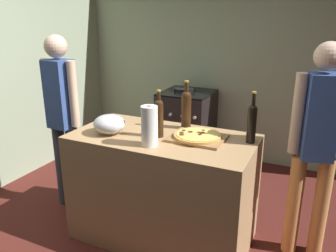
{
  "coord_description": "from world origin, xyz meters",
  "views": [
    {
      "loc": [
        1.15,
        -1.53,
        1.76
      ],
      "look_at": [
        0.08,
        0.73,
        0.94
      ],
      "focal_mm": 35.9,
      "sensor_mm": 36.0,
      "label": 1
    }
  ],
  "objects_px": {
    "paper_towel_roll": "(150,126)",
    "wine_bottle_dark": "(186,108)",
    "stove": "(187,127)",
    "person_in_stripes": "(63,114)",
    "wine_bottle_clear": "(159,116)",
    "pizza": "(197,135)",
    "person_in_red": "(317,142)",
    "mixing_bowl": "(109,124)",
    "wine_bottle_amber": "(252,121)"
  },
  "relations": [
    {
      "from": "stove",
      "to": "person_in_red",
      "type": "xyz_separation_m",
      "value": [
        1.48,
        -1.25,
        0.47
      ]
    },
    {
      "from": "paper_towel_roll",
      "to": "pizza",
      "type": "bearing_deg",
      "value": 45.0
    },
    {
      "from": "wine_bottle_amber",
      "to": "pizza",
      "type": "bearing_deg",
      "value": -164.33
    },
    {
      "from": "pizza",
      "to": "person_in_red",
      "type": "distance_m",
      "value": 0.84
    },
    {
      "from": "paper_towel_roll",
      "to": "wine_bottle_clear",
      "type": "distance_m",
      "value": 0.19
    },
    {
      "from": "wine_bottle_dark",
      "to": "person_in_stripes",
      "type": "xyz_separation_m",
      "value": [
        -1.12,
        -0.19,
        -0.14
      ]
    },
    {
      "from": "wine_bottle_amber",
      "to": "paper_towel_roll",
      "type": "bearing_deg",
      "value": -150.0
    },
    {
      "from": "person_in_red",
      "to": "paper_towel_roll",
      "type": "bearing_deg",
      "value": -155.17
    },
    {
      "from": "paper_towel_roll",
      "to": "wine_bottle_dark",
      "type": "height_order",
      "value": "wine_bottle_dark"
    },
    {
      "from": "wine_bottle_amber",
      "to": "mixing_bowl",
      "type": "bearing_deg",
      "value": -165.27
    },
    {
      "from": "wine_bottle_amber",
      "to": "wine_bottle_dark",
      "type": "distance_m",
      "value": 0.55
    },
    {
      "from": "paper_towel_roll",
      "to": "wine_bottle_dark",
      "type": "relative_size",
      "value": 0.74
    },
    {
      "from": "paper_towel_roll",
      "to": "wine_bottle_dark",
      "type": "distance_m",
      "value": 0.47
    },
    {
      "from": "stove",
      "to": "mixing_bowl",
      "type": "bearing_deg",
      "value": -89.26
    },
    {
      "from": "wine_bottle_amber",
      "to": "person_in_stripes",
      "type": "xyz_separation_m",
      "value": [
        -1.66,
        -0.09,
        -0.12
      ]
    },
    {
      "from": "paper_towel_roll",
      "to": "stove",
      "type": "bearing_deg",
      "value": 103.66
    },
    {
      "from": "stove",
      "to": "person_in_stripes",
      "type": "distance_m",
      "value": 1.66
    },
    {
      "from": "stove",
      "to": "wine_bottle_clear",
      "type": "bearing_deg",
      "value": -75.49
    },
    {
      "from": "pizza",
      "to": "mixing_bowl",
      "type": "relative_size",
      "value": 1.43
    },
    {
      "from": "stove",
      "to": "person_in_stripes",
      "type": "bearing_deg",
      "value": -112.61
    },
    {
      "from": "pizza",
      "to": "mixing_bowl",
      "type": "xyz_separation_m",
      "value": [
        -0.66,
        -0.17,
        0.05
      ]
    },
    {
      "from": "paper_towel_roll",
      "to": "wine_bottle_amber",
      "type": "xyz_separation_m",
      "value": [
        0.63,
        0.36,
        0.02
      ]
    },
    {
      "from": "wine_bottle_clear",
      "to": "stove",
      "type": "distance_m",
      "value": 1.71
    },
    {
      "from": "wine_bottle_amber",
      "to": "person_in_red",
      "type": "height_order",
      "value": "person_in_red"
    },
    {
      "from": "pizza",
      "to": "person_in_red",
      "type": "bearing_deg",
      "value": 16.13
    },
    {
      "from": "pizza",
      "to": "person_in_red",
      "type": "xyz_separation_m",
      "value": [
        0.8,
        0.23,
        -0.0
      ]
    },
    {
      "from": "pizza",
      "to": "mixing_bowl",
      "type": "bearing_deg",
      "value": -165.8
    },
    {
      "from": "pizza",
      "to": "wine_bottle_clear",
      "type": "height_order",
      "value": "wine_bottle_clear"
    },
    {
      "from": "pizza",
      "to": "person_in_stripes",
      "type": "xyz_separation_m",
      "value": [
        -1.29,
        0.01,
        0.01
      ]
    },
    {
      "from": "paper_towel_roll",
      "to": "wine_bottle_dark",
      "type": "xyz_separation_m",
      "value": [
        0.08,
        0.47,
        0.03
      ]
    },
    {
      "from": "mixing_bowl",
      "to": "person_in_stripes",
      "type": "height_order",
      "value": "person_in_stripes"
    },
    {
      "from": "mixing_bowl",
      "to": "person_in_red",
      "type": "distance_m",
      "value": 1.52
    },
    {
      "from": "wine_bottle_amber",
      "to": "stove",
      "type": "xyz_separation_m",
      "value": [
        -1.05,
        1.38,
        -0.6
      ]
    },
    {
      "from": "paper_towel_roll",
      "to": "wine_bottle_amber",
      "type": "height_order",
      "value": "wine_bottle_amber"
    },
    {
      "from": "wine_bottle_clear",
      "to": "person_in_stripes",
      "type": "height_order",
      "value": "person_in_stripes"
    },
    {
      "from": "paper_towel_roll",
      "to": "person_in_red",
      "type": "bearing_deg",
      "value": 24.83
    },
    {
      "from": "mixing_bowl",
      "to": "wine_bottle_clear",
      "type": "xyz_separation_m",
      "value": [
        0.38,
        0.1,
        0.08
      ]
    },
    {
      "from": "wine_bottle_clear",
      "to": "pizza",
      "type": "bearing_deg",
      "value": 13.67
    },
    {
      "from": "pizza",
      "to": "paper_towel_roll",
      "type": "distance_m",
      "value": 0.38
    },
    {
      "from": "pizza",
      "to": "paper_towel_roll",
      "type": "xyz_separation_m",
      "value": [
        -0.26,
        -0.26,
        0.11
      ]
    },
    {
      "from": "paper_towel_roll",
      "to": "person_in_stripes",
      "type": "height_order",
      "value": "person_in_stripes"
    },
    {
      "from": "wine_bottle_dark",
      "to": "pizza",
      "type": "bearing_deg",
      "value": -49.58
    },
    {
      "from": "wine_bottle_clear",
      "to": "wine_bottle_dark",
      "type": "bearing_deg",
      "value": 69.01
    },
    {
      "from": "person_in_red",
      "to": "wine_bottle_dark",
      "type": "bearing_deg",
      "value": -178.49
    },
    {
      "from": "wine_bottle_amber",
      "to": "stove",
      "type": "bearing_deg",
      "value": 127.36
    },
    {
      "from": "mixing_bowl",
      "to": "stove",
      "type": "distance_m",
      "value": 1.73
    },
    {
      "from": "wine_bottle_dark",
      "to": "person_in_red",
      "type": "bearing_deg",
      "value": 1.51
    },
    {
      "from": "wine_bottle_clear",
      "to": "person_in_red",
      "type": "bearing_deg",
      "value": 15.5
    },
    {
      "from": "person_in_red",
      "to": "mixing_bowl",
      "type": "bearing_deg",
      "value": -164.73
    },
    {
      "from": "pizza",
      "to": "paper_towel_roll",
      "type": "relative_size",
      "value": 1.22
    }
  ]
}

